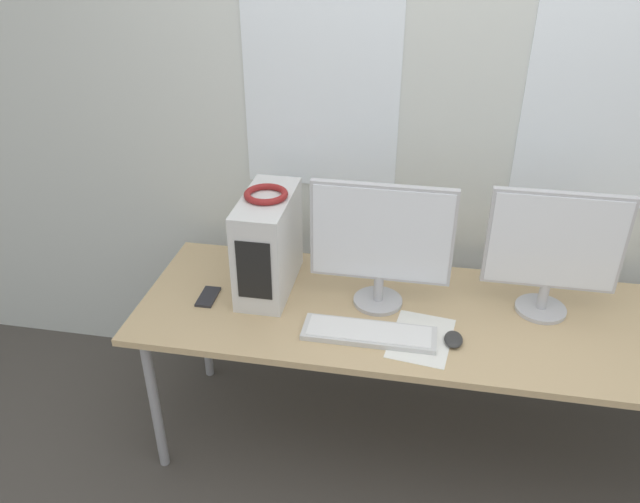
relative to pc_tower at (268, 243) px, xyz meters
name	(u,v)px	position (x,y,z in m)	size (l,w,h in m)	color
wall_back	(459,109)	(0.69, 0.41, 0.45)	(8.00, 0.07, 2.70)	silver
desk	(440,324)	(0.69, -0.08, -0.24)	(2.33, 0.74, 0.70)	tan
pc_tower	(268,243)	(0.00, 0.00, 0.00)	(0.19, 0.42, 0.40)	silver
headphones	(266,194)	(0.00, 0.00, 0.21)	(0.17, 0.17, 0.02)	maroon
monitor_main	(381,240)	(0.44, -0.04, 0.08)	(0.53, 0.19, 0.50)	#B7B7BC
monitor_right_near	(553,249)	(1.06, 0.02, 0.08)	(0.48, 0.19, 0.50)	#B7B7BC
keyboard	(369,333)	(0.43, -0.26, -0.19)	(0.48, 0.14, 0.02)	silver
mouse	(453,339)	(0.74, -0.24, -0.19)	(0.07, 0.10, 0.03)	#2D2D2D
cell_phone	(208,297)	(-0.22, -0.13, -0.19)	(0.07, 0.14, 0.01)	#232328
paper_sheet_left	(421,338)	(0.62, -0.24, -0.20)	(0.25, 0.32, 0.00)	white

